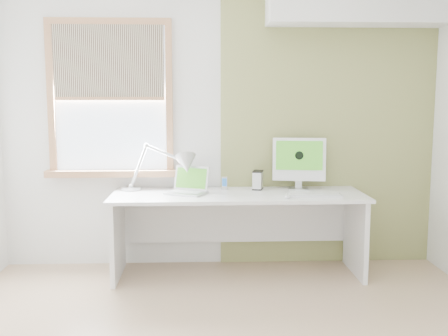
{
  "coord_description": "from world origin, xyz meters",
  "views": [
    {
      "loc": [
        -0.18,
        -3.08,
        1.56
      ],
      "look_at": [
        0.0,
        1.05,
        1.0
      ],
      "focal_mm": 41.85,
      "sensor_mm": 36.0,
      "label": 1
    }
  ],
  "objects": [
    {
      "name": "accent_wall",
      "position": [
        1.0,
        1.74,
        1.3
      ],
      "size": [
        2.0,
        0.02,
        2.6
      ],
      "primitive_type": "cube",
      "color": "#8E9B56",
      "rests_on": "room"
    },
    {
      "name": "desk_lamp",
      "position": [
        -0.41,
        1.49,
        0.95
      ],
      "size": [
        0.73,
        0.39,
        0.43
      ],
      "color": "silver",
      "rests_on": "desk"
    },
    {
      "name": "imac",
      "position": [
        0.71,
        1.59,
        0.99
      ],
      "size": [
        0.48,
        0.19,
        0.47
      ],
      "color": "silver",
      "rests_on": "desk"
    },
    {
      "name": "window",
      "position": [
        -1.0,
        1.71,
        1.54
      ],
      "size": [
        1.2,
        0.14,
        1.42
      ],
      "color": "#A9724A",
      "rests_on": "room"
    },
    {
      "name": "laptop",
      "position": [
        -0.3,
        1.43,
        0.79
      ],
      "size": [
        0.41,
        0.38,
        0.23
      ],
      "color": "silver",
      "rests_on": "desk"
    },
    {
      "name": "desk",
      "position": [
        0.14,
        1.44,
        0.53
      ],
      "size": [
        2.2,
        0.7,
        0.73
      ],
      "color": "white",
      "rests_on": "room"
    },
    {
      "name": "soffit",
      "position": [
        1.2,
        1.57,
        2.4
      ],
      "size": [
        1.6,
        0.4,
        0.42
      ],
      "primitive_type": "cube",
      "color": "white",
      "rests_on": "room"
    },
    {
      "name": "phone_dock",
      "position": [
        0.03,
        1.58,
        0.76
      ],
      "size": [
        0.06,
        0.06,
        0.12
      ],
      "color": "silver",
      "rests_on": "desk"
    },
    {
      "name": "room",
      "position": [
        0.0,
        0.0,
        1.3
      ],
      "size": [
        4.04,
        3.54,
        2.64
      ],
      "color": "tan",
      "rests_on": "ground"
    },
    {
      "name": "keyboard",
      "position": [
        0.77,
        1.23,
        0.74
      ],
      "size": [
        0.46,
        0.15,
        0.02
      ],
      "color": "white",
      "rests_on": "desk"
    },
    {
      "name": "external_drive",
      "position": [
        0.33,
        1.59,
        0.82
      ],
      "size": [
        0.11,
        0.15,
        0.17
      ],
      "color": "silver",
      "rests_on": "desk"
    },
    {
      "name": "mouse",
      "position": [
        0.53,
        1.15,
        0.74
      ],
      "size": [
        0.07,
        0.1,
        0.03
      ],
      "primitive_type": "ellipsoid",
      "rotation": [
        0.0,
        0.0,
        -0.18
      ],
      "color": "white",
      "rests_on": "desk"
    }
  ]
}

